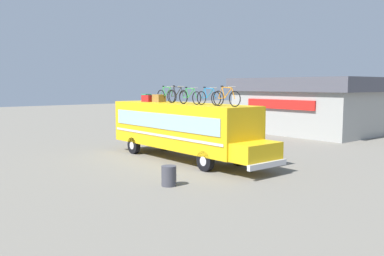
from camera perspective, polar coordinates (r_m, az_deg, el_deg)
ground_plane at (r=21.54m, az=-1.60°, el=-4.31°), size 120.00×120.00×0.00m
bus at (r=21.15m, az=-1.29°, el=0.23°), size 10.68×2.51×2.92m
luggage_bag_1 at (r=24.46m, az=-6.41°, el=4.27°), size 0.45×0.41×0.43m
luggage_bag_2 at (r=23.38m, az=-6.27°, el=4.14°), size 0.74×0.37×0.38m
luggage_bag_3 at (r=22.89m, az=-4.66°, el=4.18°), size 0.66×0.51×0.43m
rooftop_bicycle_1 at (r=22.50m, az=-3.59°, el=4.58°), size 1.78×0.44×0.92m
rooftop_bicycle_2 at (r=21.30m, az=-2.09°, el=4.53°), size 1.75×0.44×0.94m
rooftop_bicycle_3 at (r=20.13m, az=-0.32°, el=4.37°), size 1.69×0.44×0.87m
rooftop_bicycle_4 at (r=19.28m, az=2.33°, el=4.30°), size 1.69×0.44×0.88m
rooftop_bicycle_5 at (r=18.23m, az=4.84°, el=4.25°), size 1.74×0.44×0.93m
roadside_building at (r=34.33m, az=15.87°, el=3.17°), size 11.19×7.49×4.44m
trash_bin at (r=15.76m, az=-3.26°, el=-6.72°), size 0.58×0.58×0.78m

